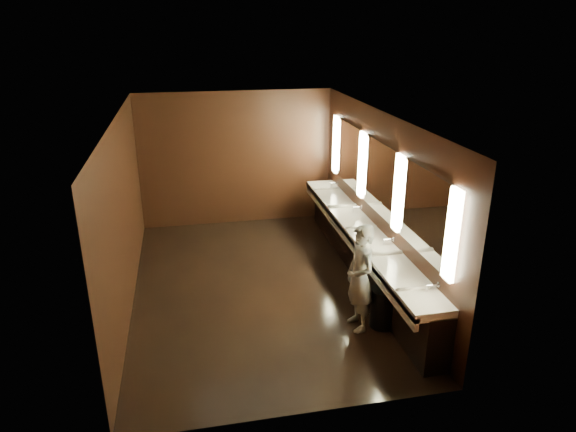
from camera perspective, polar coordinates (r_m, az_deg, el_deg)
The scene contains 10 objects.
floor at distance 8.56m, azimuth -3.25°, elevation -7.82°, with size 6.00×6.00×0.00m, color black.
ceiling at distance 7.62m, azimuth -3.69°, elevation 10.97°, with size 4.00×6.00×0.02m, color #2D2D2B.
wall_back at distance 10.83m, azimuth -5.76°, elevation 6.33°, with size 4.00×0.02×2.80m, color black.
wall_front at distance 5.30m, azimuth 1.30°, elevation -9.85°, with size 4.00×0.02×2.80m, color black.
wall_left at distance 7.98m, azimuth -17.82°, elevation 0.00°, with size 0.02×6.00×2.80m, color black.
wall_right at distance 8.48m, azimuth 10.05°, elevation 1.93°, with size 0.02×6.00×2.80m, color black.
sink_counter at distance 8.74m, azimuth 8.41°, elevation -3.76°, with size 0.55×5.40×1.01m.
mirror_band at distance 8.36m, azimuth 10.08°, elevation 4.19°, with size 0.06×5.03×1.15m.
person at distance 7.21m, azimuth 8.01°, elevation -6.84°, with size 0.57×0.37×1.56m, color #89A7CC.
trash_bin at distance 7.53m, azimuth 10.56°, elevation -9.95°, with size 0.38×0.38×0.58m, color black.
Camera 1 is at (-1.03, -7.44, 4.11)m, focal length 32.00 mm.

